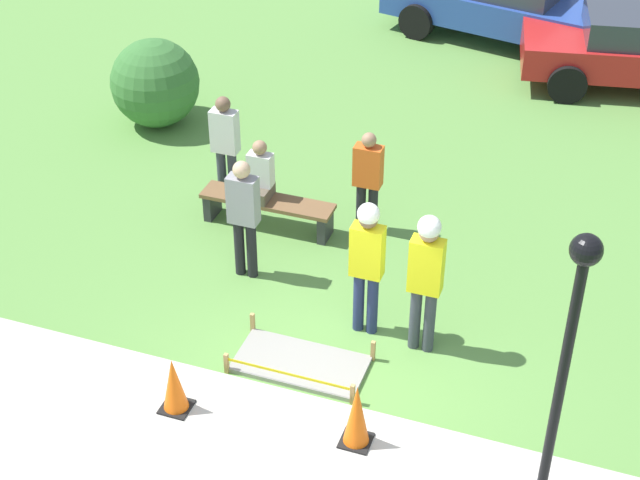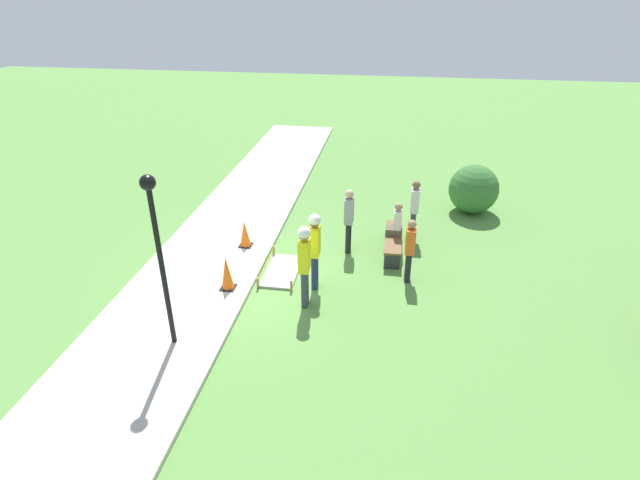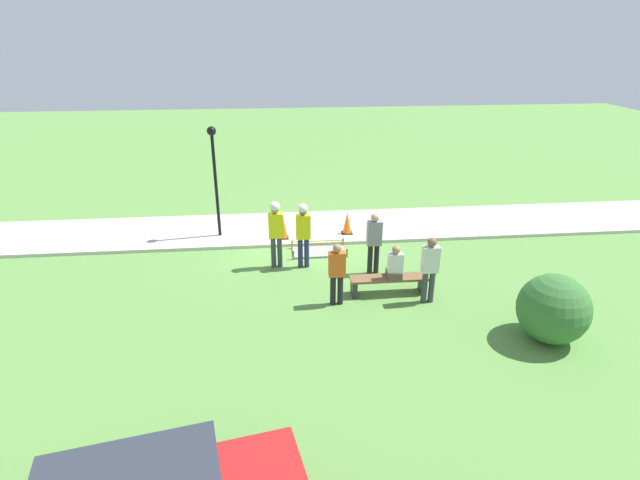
{
  "view_description": "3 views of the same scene",
  "coord_description": "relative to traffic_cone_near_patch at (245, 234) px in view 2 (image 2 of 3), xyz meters",
  "views": [
    {
      "loc": [
        2.78,
        -7.77,
        8.04
      ],
      "look_at": [
        -0.69,
        1.96,
        0.87
      ],
      "focal_mm": 55.0,
      "sensor_mm": 36.0,
      "label": 1
    },
    {
      "loc": [
        9.97,
        3.12,
        6.46
      ],
      "look_at": [
        -0.36,
        1.5,
        1.02
      ],
      "focal_mm": 28.0,
      "sensor_mm": 36.0,
      "label": 2
    },
    {
      "loc": [
        0.92,
        14.25,
        6.24
      ],
      "look_at": [
        -0.39,
        1.26,
        0.73
      ],
      "focal_mm": 28.0,
      "sensor_mm": 36.0,
      "label": 3
    }
  ],
  "objects": [
    {
      "name": "ground_plane",
      "position": [
        1.48,
        0.71,
        -0.46
      ],
      "size": [
        60.0,
        60.0,
        0.0
      ],
      "primitive_type": "plane",
      "color": "#5B8E42"
    },
    {
      "name": "sidewalk",
      "position": [
        1.48,
        -0.76,
        -0.41
      ],
      "size": [
        28.0,
        2.93,
        0.1
      ],
      "color": "#BCB7AD",
      "rests_on": "ground_plane"
    },
    {
      "name": "wet_concrete_patch",
      "position": [
        1.04,
        1.24,
        -0.42
      ],
      "size": [
        1.64,
        0.86,
        0.29
      ],
      "color": "gray",
      "rests_on": "ground_plane"
    },
    {
      "name": "traffic_cone_near_patch",
      "position": [
        0.0,
        0.0,
        0.0
      ],
      "size": [
        0.34,
        0.34,
        0.72
      ],
      "color": "black",
      "rests_on": "sidewalk"
    },
    {
      "name": "traffic_cone_far_patch",
      "position": [
        2.09,
        0.19,
        0.05
      ],
      "size": [
        0.34,
        0.34,
        0.81
      ],
      "color": "black",
      "rests_on": "sidewalk"
    },
    {
      "name": "park_bench",
      "position": [
        -0.47,
        3.93,
        -0.12
      ],
      "size": [
        1.98,
        0.44,
        0.47
      ],
      "color": "#2D2D33",
      "rests_on": "ground_plane"
    },
    {
      "name": "person_seated_on_bench",
      "position": [
        -0.6,
        3.98,
        0.36
      ],
      "size": [
        0.36,
        0.44,
        0.89
      ],
      "color": "brown",
      "rests_on": "park_bench"
    },
    {
      "name": "worker_supervisor",
      "position": [
        2.33,
        2.06,
        0.73
      ],
      "size": [
        0.4,
        0.28,
        1.95
      ],
      "color": "#383D47",
      "rests_on": "ground_plane"
    },
    {
      "name": "worker_assistant",
      "position": [
        1.57,
        2.16,
        0.69
      ],
      "size": [
        0.4,
        0.27,
        1.89
      ],
      "color": "navy",
      "rests_on": "ground_plane"
    },
    {
      "name": "bystander_in_orange_shirt",
      "position": [
        0.91,
        4.32,
        0.44
      ],
      "size": [
        0.4,
        0.22,
        1.6
      ],
      "color": "black",
      "rests_on": "ground_plane"
    },
    {
      "name": "bystander_in_gray_shirt",
      "position": [
        -1.33,
        4.44,
        0.52
      ],
      "size": [
        0.4,
        0.23,
        1.72
      ],
      "color": "#383D47",
      "rests_on": "ground_plane"
    },
    {
      "name": "bystander_in_white_shirt",
      "position": [
        -0.31,
        2.75,
        0.55
      ],
      "size": [
        0.4,
        0.23,
        1.77
      ],
      "color": "black",
      "rests_on": "ground_plane"
    },
    {
      "name": "lamppost_near",
      "position": [
        4.12,
        -0.25,
        1.97
      ],
      "size": [
        0.28,
        0.28,
        3.5
      ],
      "color": "black",
      "rests_on": "sidewalk"
    },
    {
      "name": "shrub_rounded_near",
      "position": [
        -3.48,
        6.29,
        0.3
      ],
      "size": [
        1.52,
        1.52,
        1.52
      ],
      "color": "#387033",
      "rests_on": "ground_plane"
    }
  ]
}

